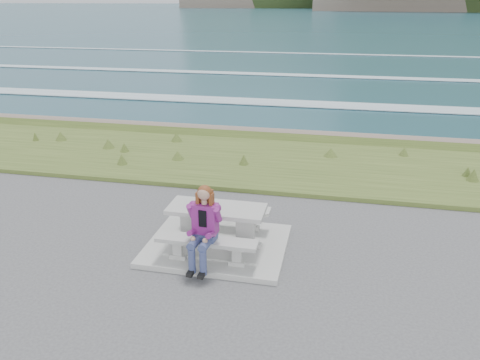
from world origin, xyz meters
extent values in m
cube|color=#A7A8A2|center=(0.00, 0.00, 0.05)|extent=(2.60, 2.10, 0.10)
cube|color=#A7A8A2|center=(-0.54, 0.00, 0.14)|extent=(0.62, 0.12, 0.08)
cube|color=#A7A8A2|center=(-0.54, 0.00, 0.44)|extent=(0.34, 0.09, 0.51)
cube|color=#A7A8A2|center=(-0.54, 0.00, 0.73)|extent=(0.62, 0.12, 0.08)
cube|color=#A7A8A2|center=(0.54, 0.00, 0.14)|extent=(0.62, 0.12, 0.08)
cube|color=#A7A8A2|center=(0.54, 0.00, 0.44)|extent=(0.34, 0.09, 0.51)
cube|color=#A7A8A2|center=(0.54, 0.00, 0.73)|extent=(0.62, 0.12, 0.08)
cube|color=#A7A8A2|center=(0.00, 0.00, 0.81)|extent=(1.80, 0.75, 0.08)
cube|color=#A7A8A2|center=(-0.54, -0.70, 0.14)|extent=(0.30, 0.12, 0.08)
cube|color=#A7A8A2|center=(-0.54, -0.70, 0.29)|extent=(0.17, 0.09, 0.22)
cube|color=#A7A8A2|center=(-0.54, -0.70, 0.44)|extent=(0.30, 0.12, 0.08)
cube|color=#A7A8A2|center=(0.54, -0.70, 0.14)|extent=(0.30, 0.12, 0.08)
cube|color=#A7A8A2|center=(0.54, -0.70, 0.29)|extent=(0.17, 0.09, 0.22)
cube|color=#A7A8A2|center=(0.54, -0.70, 0.44)|extent=(0.30, 0.12, 0.08)
cube|color=#A7A8A2|center=(0.00, -0.70, 0.52)|extent=(1.80, 0.35, 0.07)
cube|color=#A7A8A2|center=(-0.54, 0.70, 0.14)|extent=(0.30, 0.12, 0.08)
cube|color=#A7A8A2|center=(-0.54, 0.70, 0.29)|extent=(0.17, 0.09, 0.22)
cube|color=#A7A8A2|center=(-0.54, 0.70, 0.44)|extent=(0.30, 0.12, 0.08)
cube|color=#A7A8A2|center=(0.54, 0.70, 0.14)|extent=(0.30, 0.12, 0.08)
cube|color=#A7A8A2|center=(0.54, 0.70, 0.29)|extent=(0.17, 0.09, 0.22)
cube|color=#A7A8A2|center=(0.54, 0.70, 0.44)|extent=(0.30, 0.12, 0.08)
cube|color=#A7A8A2|center=(0.00, 0.70, 0.52)|extent=(1.80, 0.35, 0.07)
cube|color=#344A1B|center=(0.00, 5.00, 0.00)|extent=(160.00, 4.50, 0.22)
cube|color=#6C5C51|center=(0.00, 7.90, 0.00)|extent=(160.00, 0.80, 2.20)
plane|color=#1F4A59|center=(0.00, 430.00, -1.80)|extent=(1600.00, 1600.00, 0.00)
cube|color=silver|center=(0.00, 14.00, -1.74)|extent=(220.00, 3.00, 0.06)
cube|color=silver|center=(0.00, 22.00, -1.74)|extent=(220.00, 2.00, 0.06)
cube|color=silver|center=(0.00, 34.00, -1.74)|extent=(220.00, 1.40, 0.06)
cube|color=silver|center=(0.00, 52.00, -1.74)|extent=(220.00, 1.00, 0.06)
cube|color=navy|center=(-0.04, -0.92, 0.38)|extent=(0.44, 0.75, 0.57)
cube|color=#7F1F75|center=(-0.02, -0.68, 0.94)|extent=(0.44, 0.27, 0.54)
sphere|color=tan|center=(-0.02, -0.70, 1.41)|extent=(0.23, 0.23, 0.23)
sphere|color=#622D16|center=(-0.02, -0.68, 1.42)|extent=(0.25, 0.25, 0.25)
camera|label=1|loc=(2.08, -7.60, 4.42)|focal=35.00mm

